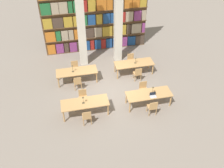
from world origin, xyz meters
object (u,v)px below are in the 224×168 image
at_px(chair_7, 131,60).
at_px(desk_lamp_3, 136,59).
at_px(chair_1, 83,97).
at_px(desk_lamp_0, 83,99).
at_px(desk_lamp_2, 73,67).
at_px(desk_lamp_1, 153,89).
at_px(reading_table_2, 77,72).
at_px(chair_6, 138,73).
at_px(chair_0, 87,117).
at_px(laptop, 153,96).
at_px(chair_4, 78,82).
at_px(reading_table_3, 134,64).
at_px(chair_5, 75,68).
at_px(pillar_center, 118,15).
at_px(reading_table_0, 85,104).
at_px(pillar_left, 80,19).
at_px(reading_table_1, 149,95).
at_px(chair_3, 143,89).
at_px(chair_2, 152,107).

relative_size(chair_7, desk_lamp_3, 2.27).
bearing_deg(chair_1, chair_7, -140.17).
distance_m(desk_lamp_0, desk_lamp_2, 2.73).
xyz_separation_m(desk_lamp_0, desk_lamp_1, (3.47, -0.06, 0.04)).
xyz_separation_m(reading_table_2, chair_6, (3.43, -0.63, -0.18)).
relative_size(chair_0, laptop, 2.76).
height_order(chair_0, chair_4, same).
bearing_deg(chair_0, chair_6, 39.83).
relative_size(chair_4, reading_table_3, 0.38).
bearing_deg(laptop, chair_5, 133.76).
bearing_deg(pillar_center, chair_6, -76.48).
xyz_separation_m(desk_lamp_2, chair_7, (3.63, 0.80, -0.55)).
xyz_separation_m(pillar_center, chair_1, (-2.74, -3.83, -2.52)).
bearing_deg(reading_table_0, chair_0, -91.27).
height_order(pillar_left, chair_4, pillar_left).
height_order(chair_5, chair_7, same).
bearing_deg(reading_table_1, desk_lamp_0, 179.66).
relative_size(reading_table_2, desk_lamp_2, 5.25).
height_order(desk_lamp_1, laptop, desk_lamp_1).
distance_m(reading_table_3, chair_6, 0.73).
bearing_deg(desk_lamp_0, laptop, -4.17).
bearing_deg(reading_table_2, desk_lamp_3, 0.90).
xyz_separation_m(reading_table_0, reading_table_1, (3.24, -0.05, 0.00)).
distance_m(chair_5, chair_7, 3.47).
bearing_deg(chair_5, reading_table_3, 169.68).
distance_m(chair_4, chair_6, 3.47).
xyz_separation_m(reading_table_0, laptop, (3.38, -0.28, 0.11)).
xyz_separation_m(pillar_left, reading_table_1, (2.74, -4.59, -2.34)).
distance_m(chair_0, chair_1, 1.42).
bearing_deg(chair_1, desk_lamp_3, -148.85).
height_order(reading_table_0, chair_3, chair_3).
relative_size(desk_lamp_0, desk_lamp_3, 1.06).
height_order(chair_2, chair_6, same).
distance_m(chair_3, laptop, 1.00).
height_order(chair_0, reading_table_2, chair_0).
bearing_deg(chair_6, reading_table_1, -91.95).
distance_m(chair_0, reading_table_2, 3.41).
bearing_deg(chair_0, reading_table_3, 46.50).
height_order(chair_3, chair_5, same).
xyz_separation_m(reading_table_1, chair_5, (-3.40, 3.46, -0.18)).
xyz_separation_m(chair_3, desk_lamp_1, (0.20, -0.75, 0.58)).
relative_size(desk_lamp_0, reading_table_3, 0.18).
bearing_deg(chair_2, reading_table_2, 133.82).
xyz_separation_m(laptop, chair_4, (-3.53, 2.27, -0.30)).
bearing_deg(desk_lamp_3, desk_lamp_0, -140.99).
xyz_separation_m(desk_lamp_1, chair_6, (-0.09, 2.16, -0.58)).
xyz_separation_m(chair_4, desk_lamp_2, (-0.16, 0.70, 0.55)).
height_order(laptop, chair_6, laptop).
distance_m(reading_table_0, reading_table_3, 4.31).
relative_size(reading_table_1, desk_lamp_1, 4.90).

